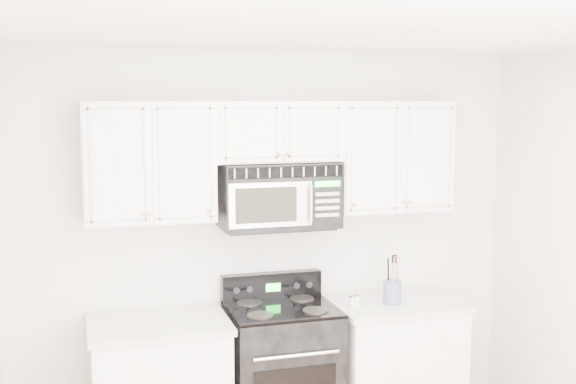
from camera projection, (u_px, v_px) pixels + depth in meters
name	position (u px, v px, depth m)	size (l,w,h in m)	color
room	(369.00, 317.00, 3.28)	(3.51, 3.51, 2.61)	brown
base_cabinet_right	(393.00, 370.00, 4.99)	(0.86, 0.65, 0.92)	beige
range	(282.00, 373.00, 4.77)	(0.70, 0.64, 1.10)	black
upper_cabinets	(276.00, 153.00, 4.71)	(2.44, 0.37, 0.75)	beige
microwave	(279.00, 195.00, 4.71)	(0.77, 0.43, 0.42)	black
utensil_crock	(392.00, 291.00, 4.84)	(0.12, 0.12, 0.33)	slate
shaker_salt	(352.00, 302.00, 4.72)	(0.04, 0.04, 0.09)	#B9B7CB
shaker_pepper	(357.00, 301.00, 4.73)	(0.04, 0.04, 0.10)	#B9B7CB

